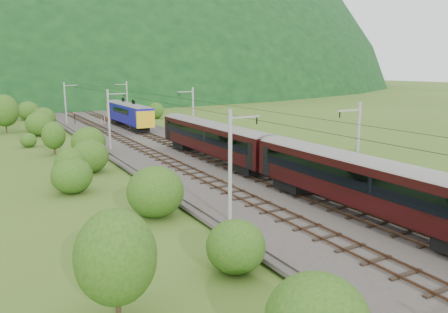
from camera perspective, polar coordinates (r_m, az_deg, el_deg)
ground at (r=35.32m, az=9.57°, el=-6.97°), size 600.00×600.00×0.00m
railbed at (r=43.14m, az=1.20°, el=-3.18°), size 14.00×220.00×0.30m
track_left at (r=41.95m, az=-1.62°, el=-3.30°), size 2.40×220.00×0.27m
track_right at (r=44.32m, az=3.88°, el=-2.51°), size 2.40×220.00×0.27m
catenary_left at (r=60.19m, az=-14.73°, el=4.85°), size 2.54×192.28×8.00m
catenary_right at (r=64.39m, az=-4.12°, el=5.61°), size 2.54×192.28×8.00m
overhead_wires at (r=41.92m, az=1.24°, el=6.04°), size 4.83×198.00×0.03m
mountain_main at (r=286.88m, az=-25.48°, el=8.21°), size 504.00×360.00×244.00m
train at (r=32.91m, az=17.79°, el=-2.19°), size 3.06×122.44×5.33m
hazard_post_near at (r=87.12m, az=-15.67°, el=4.42°), size 0.14×0.14×1.32m
hazard_post_far at (r=89.49m, az=-15.32°, el=4.65°), size 0.15×0.15×1.42m
signal at (r=90.65m, az=-18.93°, el=4.87°), size 0.24×0.24×2.16m
vegetation_left at (r=48.38m, az=-19.51°, el=0.39°), size 12.16×145.97×6.62m
vegetation_right at (r=48.16m, az=14.20°, el=-0.43°), size 6.76×111.67×3.20m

